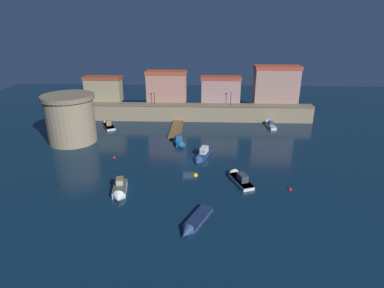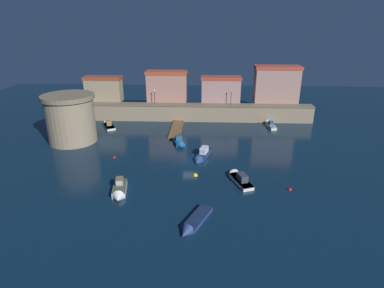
{
  "view_description": "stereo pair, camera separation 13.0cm",
  "coord_description": "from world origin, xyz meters",
  "views": [
    {
      "loc": [
        2.29,
        -47.96,
        21.87
      ],
      "look_at": [
        0.0,
        5.94,
        0.82
      ],
      "focal_mm": 29.99,
      "sensor_mm": 36.0,
      "label": 1
    },
    {
      "loc": [
        2.42,
        -47.95,
        21.87
      ],
      "look_at": [
        0.0,
        5.94,
        0.82
      ],
      "focal_mm": 29.99,
      "sensor_mm": 36.0,
      "label": 2
    }
  ],
  "objects": [
    {
      "name": "mooring_buoy_1",
      "position": [
        14.14,
        -8.67,
        0.0
      ],
      "size": [
        0.52,
        0.52,
        0.52
      ],
      "primitive_type": "sphere",
      "color": "red",
      "rests_on": "ground"
    },
    {
      "name": "quay_lamp_1",
      "position": [
        8.0,
        23.13,
        6.09
      ],
      "size": [
        0.32,
        0.32,
        3.41
      ],
      "color": "black",
      "rests_on": "quay_wall"
    },
    {
      "name": "quay_wall",
      "position": [
        0.0,
        23.13,
        1.93
      ],
      "size": [
        52.93,
        2.88,
        3.83
      ],
      "color": "gray",
      "rests_on": "ground"
    },
    {
      "name": "fortress_tower",
      "position": [
        -22.85,
        8.49,
        4.59
      ],
      "size": [
        9.49,
        9.49,
        9.05
      ],
      "color": "gray",
      "rests_on": "ground"
    },
    {
      "name": "moored_boat_3",
      "position": [
        16.51,
        19.72,
        0.42
      ],
      "size": [
        1.76,
        6.29,
        2.83
      ],
      "rotation": [
        0.0,
        0.0,
        1.66
      ],
      "color": "white",
      "rests_on": "ground"
    },
    {
      "name": "moored_boat_2",
      "position": [
        1.84,
        1.52,
        0.42
      ],
      "size": [
        3.38,
        6.66,
        2.04
      ],
      "rotation": [
        0.0,
        0.0,
        -1.86
      ],
      "color": "navy",
      "rests_on": "ground"
    },
    {
      "name": "moored_boat_6",
      "position": [
        -2.37,
        7.43,
        0.45
      ],
      "size": [
        2.85,
        4.81,
        2.0
      ],
      "rotation": [
        0.0,
        0.0,
        -1.28
      ],
      "color": "#195689",
      "rests_on": "ground"
    },
    {
      "name": "moored_boat_0",
      "position": [
        -9.03,
        -10.7,
        0.49
      ],
      "size": [
        2.56,
        5.57,
        2.08
      ],
      "rotation": [
        0.0,
        0.0,
        -1.4
      ],
      "color": "white",
      "rests_on": "ground"
    },
    {
      "name": "moored_boat_4",
      "position": [
        -18.98,
        18.06,
        0.35
      ],
      "size": [
        4.34,
        6.05,
        2.17
      ],
      "rotation": [
        0.0,
        0.0,
        2.06
      ],
      "color": "white",
      "rests_on": "ground"
    },
    {
      "name": "pier_dock",
      "position": [
        -3.73,
        16.03,
        0.2
      ],
      "size": [
        2.34,
        11.63,
        0.7
      ],
      "color": "brown",
      "rests_on": "ground"
    },
    {
      "name": "old_town_backdrop",
      "position": [
        2.45,
        26.35,
        7.23
      ],
      "size": [
        49.81,
        4.43,
        8.48
      ],
      "color": "gray",
      "rests_on": "ground"
    },
    {
      "name": "moored_boat_5",
      "position": [
        7.26,
        -6.04,
        0.42
      ],
      "size": [
        3.7,
        6.6,
        2.05
      ],
      "rotation": [
        0.0,
        0.0,
        1.92
      ],
      "color": "white",
      "rests_on": "ground"
    },
    {
      "name": "quay_lamp_0",
      "position": [
        -9.26,
        23.13,
        5.97
      ],
      "size": [
        0.32,
        0.32,
        3.19
      ],
      "color": "black",
      "rests_on": "quay_wall"
    },
    {
      "name": "moored_boat_1",
      "position": [
        1.23,
        -17.4,
        0.31
      ],
      "size": [
        4.05,
        6.57,
        1.47
      ],
      "rotation": [
        0.0,
        0.0,
        -1.99
      ],
      "color": "navy",
      "rests_on": "ground"
    },
    {
      "name": "ground_plane",
      "position": [
        0.0,
        0.0,
        0.0
      ],
      "size": [
        131.07,
        131.07,
        0.0
      ],
      "primitive_type": "plane",
      "color": "#0C2338"
    },
    {
      "name": "mooring_buoy_2",
      "position": [
        0.97,
        -5.0,
        0.0
      ],
      "size": [
        0.76,
        0.76,
        0.76
      ],
      "primitive_type": "sphere",
      "color": "yellow",
      "rests_on": "ground"
    },
    {
      "name": "mooring_buoy_0",
      "position": [
        -12.97,
        1.06,
        0.0
      ],
      "size": [
        0.49,
        0.49,
        0.49
      ],
      "primitive_type": "sphere",
      "color": "red",
      "rests_on": "ground"
    }
  ]
}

